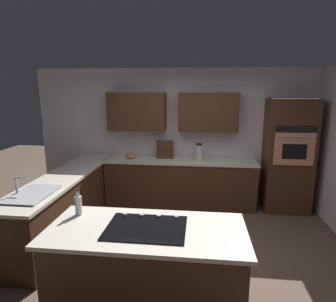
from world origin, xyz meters
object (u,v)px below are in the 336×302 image
at_px(oil_bottle, 78,205).
at_px(spice_rack, 165,150).
at_px(cooktop, 146,227).
at_px(mixing_bowl, 131,155).
at_px(blender, 199,153).
at_px(wall_oven, 288,156).
at_px(sink_unit, 32,194).

bearing_deg(oil_bottle, spice_rack, -102.90).
bearing_deg(cooktop, mixing_bowl, -73.41).
distance_m(blender, oil_bottle, 2.82).
bearing_deg(mixing_bowl, wall_oven, 179.98).
xyz_separation_m(wall_oven, spice_rack, (2.25, -0.08, 0.04)).
distance_m(cooktop, mixing_bowl, 2.86).
xyz_separation_m(blender, mixing_bowl, (1.30, 0.00, -0.08)).
bearing_deg(cooktop, blender, -99.99).
bearing_deg(cooktop, oil_bottle, -15.60).
distance_m(sink_unit, spice_rack, 2.57).
xyz_separation_m(cooktop, oil_bottle, (0.77, -0.21, 0.11)).
relative_size(sink_unit, blender, 2.22).
bearing_deg(blender, oil_bottle, 63.73).
relative_size(sink_unit, oil_bottle, 2.46).
bearing_deg(blender, mixing_bowl, 0.00).
bearing_deg(spice_rack, cooktop, 93.38).
relative_size(spice_rack, oil_bottle, 1.19).
relative_size(cooktop, spice_rack, 2.25).
distance_m(cooktop, blender, 2.79).
bearing_deg(wall_oven, spice_rack, -2.14).
bearing_deg(blender, spice_rack, -7.30).
height_order(wall_oven, cooktop, wall_oven).
distance_m(blender, mixing_bowl, 1.30).
relative_size(wall_oven, cooktop, 2.70).
distance_m(wall_oven, cooktop, 3.45).
bearing_deg(sink_unit, oil_bottle, 149.82).
height_order(cooktop, blender, blender).
relative_size(mixing_bowl, spice_rack, 0.62).
relative_size(blender, mixing_bowl, 1.51).
height_order(sink_unit, oil_bottle, oil_bottle).
xyz_separation_m(sink_unit, oil_bottle, (-0.83, 0.48, 0.10)).
distance_m(spice_rack, oil_bottle, 2.68).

